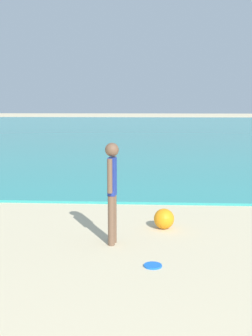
# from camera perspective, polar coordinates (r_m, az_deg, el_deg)

# --- Properties ---
(water) EXTENTS (160.00, 60.00, 0.06)m
(water) POSITION_cam_1_polar(r_m,az_deg,el_deg) (39.29, 2.70, 5.53)
(water) COLOR teal
(water) RESTS_ON ground
(person_standing) EXTENTS (0.22, 0.38, 1.66)m
(person_standing) POSITION_cam_1_polar(r_m,az_deg,el_deg) (6.68, -1.92, -2.66)
(person_standing) COLOR brown
(person_standing) RESTS_ON ground
(frisbee) EXTENTS (0.26, 0.26, 0.03)m
(frisbee) POSITION_cam_1_polar(r_m,az_deg,el_deg) (6.03, 3.70, -13.21)
(frisbee) COLOR blue
(frisbee) RESTS_ON ground
(beach_ball) EXTENTS (0.37, 0.37, 0.37)m
(beach_ball) POSITION_cam_1_polar(r_m,az_deg,el_deg) (7.69, 5.23, -6.95)
(beach_ball) COLOR orange
(beach_ball) RESTS_ON ground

